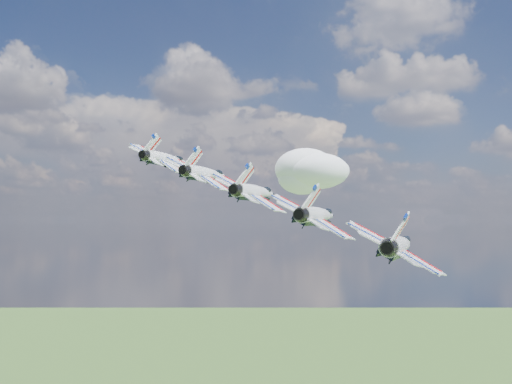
# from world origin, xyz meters

# --- Properties ---
(cloud_far) EXTENTS (54.73, 43.00, 21.50)m
(cloud_far) POSITION_xyz_m (0.13, 246.44, 183.45)
(cloud_far) COLOR white
(jet_0) EXTENTS (15.13, 17.90, 9.06)m
(jet_0) POSITION_xyz_m (-24.58, 4.20, 164.08)
(jet_0) COLOR silver
(jet_1) EXTENTS (15.13, 17.90, 9.06)m
(jet_1) POSITION_xyz_m (-16.07, -3.87, 160.84)
(jet_1) COLOR white
(jet_2) EXTENTS (15.13, 17.90, 9.06)m
(jet_2) POSITION_xyz_m (-7.57, -11.94, 157.60)
(jet_2) COLOR white
(jet_3) EXTENTS (15.13, 17.90, 9.06)m
(jet_3) POSITION_xyz_m (0.94, -20.02, 154.37)
(jet_3) COLOR silver
(jet_4) EXTENTS (15.13, 17.90, 9.06)m
(jet_4) POSITION_xyz_m (9.45, -28.09, 151.13)
(jet_4) COLOR white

